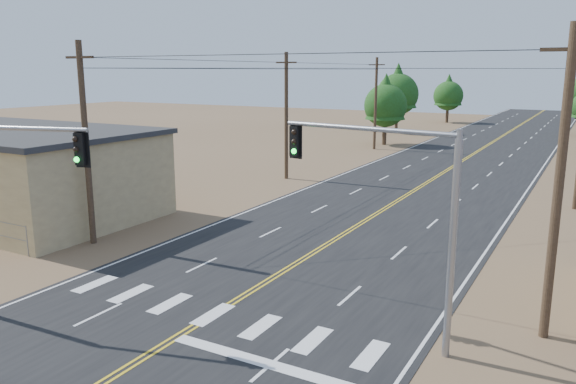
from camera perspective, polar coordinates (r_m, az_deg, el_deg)
The scene contains 9 objects.
road at distance 39.70m, azimuth 11.70°, elevation -0.49°, with size 15.00×200.00×0.02m, color black.
utility_pole_left_near at distance 29.28m, azimuth -19.83°, elevation 4.72°, with size 1.80×0.30×10.00m.
utility_pole_left_mid at distance 44.92m, azimuth -0.17°, elevation 7.81°, with size 1.80×0.30×10.00m.
utility_pole_left_far at distance 63.08m, azimuth 8.89°, elevation 8.94°, with size 1.80×0.30×10.00m.
utility_pole_right_near at distance 19.36m, azimuth 25.81°, elevation 0.69°, with size 1.80×0.30×10.00m.
signal_mast_right at distance 17.72m, azimuth 11.12°, elevation -0.45°, with size 6.25×1.35×6.98m.
tree_left_near at distance 67.22m, azimuth 9.89°, elevation 9.08°, with size 4.99×4.99×8.32m.
tree_left_mid at distance 81.15m, azimuth 11.08°, elevation 10.14°, with size 5.81×5.81×9.68m.
tree_left_far at distance 98.73m, azimuth 15.99°, elevation 9.67°, with size 4.86×4.86×8.10m.
Camera 1 is at (11.48, -7.02, 8.58)m, focal length 35.00 mm.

